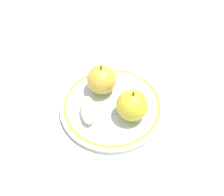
{
  "coord_description": "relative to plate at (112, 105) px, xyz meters",
  "views": [
    {
      "loc": [
        -0.21,
        0.29,
        0.47
      ],
      "look_at": [
        -0.01,
        0.01,
        0.04
      ],
      "focal_mm": 40.0,
      "sensor_mm": 36.0,
      "label": 1
    }
  ],
  "objects": [
    {
      "name": "apple_slice_front",
      "position": [
        0.03,
        0.05,
        0.02
      ],
      "size": [
        0.08,
        0.08,
        0.02
      ],
      "primitive_type": "ellipsoid",
      "rotation": [
        0.0,
        0.0,
        5.47
      ],
      "color": "#F9ECBD",
      "rests_on": "plate"
    },
    {
      "name": "plate",
      "position": [
        0.0,
        0.0,
        0.0
      ],
      "size": [
        0.24,
        0.24,
        0.02
      ],
      "color": "silver",
      "rests_on": "ground_plane"
    },
    {
      "name": "apple_red_whole",
      "position": [
        0.04,
        -0.02,
        0.04
      ],
      "size": [
        0.07,
        0.07,
        0.08
      ],
      "color": "gold",
      "rests_on": "plate"
    },
    {
      "name": "ground_plane",
      "position": [
        0.01,
        -0.01,
        -0.01
      ],
      "size": [
        2.0,
        2.0,
        0.0
      ],
      "primitive_type": "plane",
      "color": "#B3B095"
    },
    {
      "name": "apple_second_whole",
      "position": [
        -0.05,
        0.0,
        0.04
      ],
      "size": [
        0.07,
        0.07,
        0.08
      ],
      "color": "gold",
      "rests_on": "plate"
    },
    {
      "name": "fork",
      "position": [
        -0.01,
        -0.08,
        0.01
      ],
      "size": [
        0.05,
        0.18,
        0.0
      ],
      "rotation": [
        0.0,
        0.0,
        1.73
      ],
      "color": "silver",
      "rests_on": "plate"
    }
  ]
}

